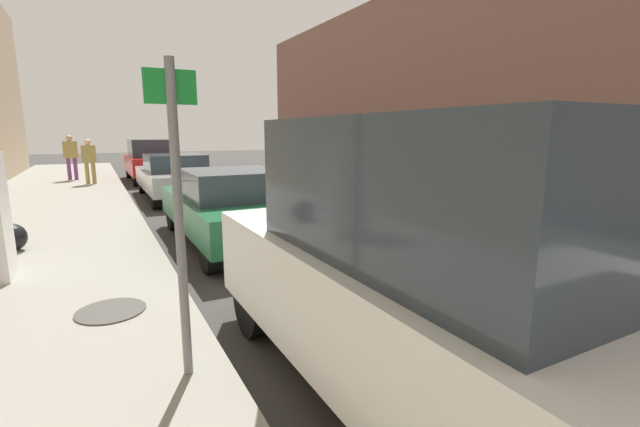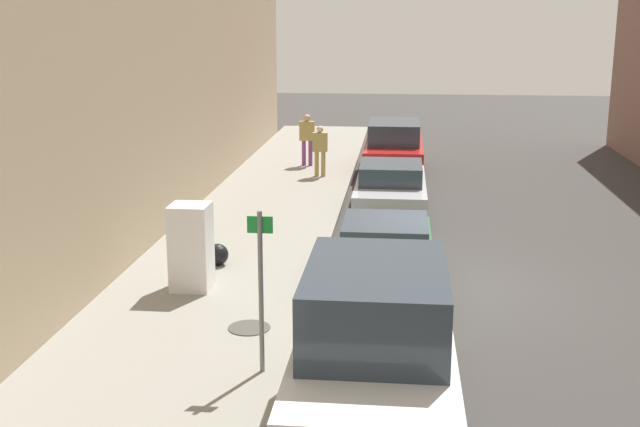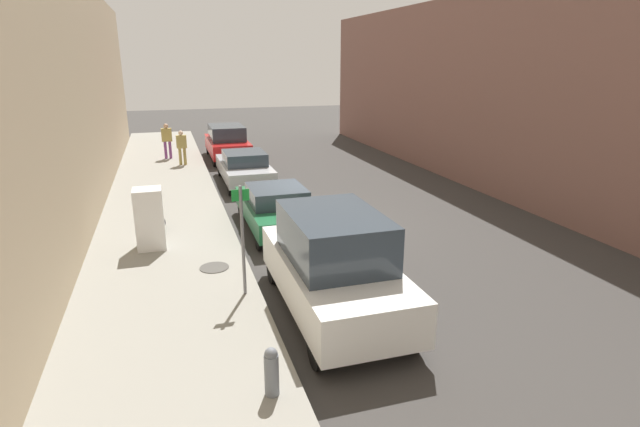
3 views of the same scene
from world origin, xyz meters
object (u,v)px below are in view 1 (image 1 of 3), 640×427
(trash_bag, at_px, (11,237))
(parked_sedan_green, at_px, (231,205))
(parked_suv_red, at_px, (152,160))
(street_sign_post, at_px, (178,206))
(pedestrian_standing_near, at_px, (89,158))
(parked_van_white, at_px, (446,271))
(pedestrian_walking_far, at_px, (71,154))
(parked_sedan_silver, at_px, (175,176))

(trash_bag, xyz_separation_m, parked_sedan_green, (3.45, -0.50, 0.32))
(parked_suv_red, bearing_deg, street_sign_post, -95.84)
(pedestrian_standing_near, xyz_separation_m, parked_van_white, (2.32, -15.55, -0.04))
(street_sign_post, height_order, pedestrian_walking_far, street_sign_post)
(parked_suv_red, bearing_deg, pedestrian_walking_far, 176.14)
(pedestrian_standing_near, height_order, parked_sedan_green, pedestrian_standing_near)
(parked_sedan_green, bearing_deg, trash_bag, 171.76)
(street_sign_post, bearing_deg, pedestrian_walking_far, 94.56)
(street_sign_post, xyz_separation_m, parked_suv_red, (1.66, 16.17, -0.61))
(street_sign_post, xyz_separation_m, pedestrian_standing_near, (-0.67, 14.51, -0.41))
(parked_suv_red, bearing_deg, trash_bag, -107.06)
(parked_sedan_green, bearing_deg, pedestrian_standing_near, 102.98)
(trash_bag, bearing_deg, pedestrian_walking_far, 87.55)
(pedestrian_standing_near, bearing_deg, parked_suv_red, 146.03)
(trash_bag, distance_m, parked_suv_red, 11.77)
(pedestrian_standing_near, relative_size, parked_van_white, 0.35)
(pedestrian_walking_far, bearing_deg, parked_sedan_green, 171.51)
(street_sign_post, xyz_separation_m, parked_sedan_silver, (1.66, 10.54, -0.79))
(street_sign_post, relative_size, trash_bag, 5.31)
(pedestrian_walking_far, height_order, parked_sedan_green, pedestrian_walking_far)
(pedestrian_walking_far, distance_m, pedestrian_standing_near, 1.97)
(parked_sedan_silver, distance_m, parked_suv_red, 5.63)
(parked_sedan_silver, height_order, parked_suv_red, parked_suv_red)
(parked_sedan_green, distance_m, parked_suv_red, 11.74)
(parked_sedan_green, distance_m, parked_sedan_silver, 6.12)
(pedestrian_walking_far, relative_size, pedestrian_standing_near, 1.08)
(trash_bag, relative_size, parked_sedan_green, 0.10)
(street_sign_post, bearing_deg, trash_bag, 110.02)
(pedestrian_standing_near, height_order, parked_van_white, parked_van_white)
(street_sign_post, xyz_separation_m, parked_van_white, (1.66, -1.05, -0.45))
(trash_bag, distance_m, pedestrian_walking_far, 11.48)
(parked_van_white, relative_size, parked_sedan_green, 1.08)
(trash_bag, relative_size, parked_van_white, 0.10)
(street_sign_post, relative_size, pedestrian_standing_near, 1.47)
(street_sign_post, distance_m, parked_sedan_green, 4.79)
(pedestrian_standing_near, bearing_deg, trash_bag, 13.78)
(trash_bag, distance_m, parked_van_white, 6.93)
(pedestrian_walking_far, bearing_deg, street_sign_post, 162.14)
(pedestrian_standing_near, xyz_separation_m, parked_sedan_green, (2.32, -10.08, -0.39))
(street_sign_post, distance_m, pedestrian_standing_near, 14.53)
(trash_bag, height_order, pedestrian_walking_far, pedestrian_walking_far)
(street_sign_post, bearing_deg, parked_sedan_green, 69.50)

